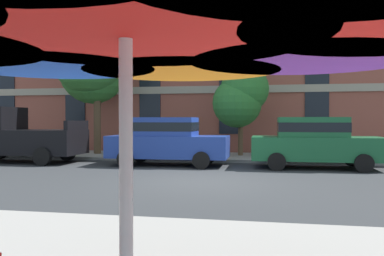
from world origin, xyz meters
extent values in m
plane|color=#2D3033|center=(0.00, 0.00, 0.00)|extent=(120.00, 120.00, 0.00)
cube|color=gray|center=(0.00, 6.80, 0.06)|extent=(56.00, 3.60, 0.12)
cube|color=#934C3D|center=(0.00, 15.00, 6.40)|extent=(36.90, 12.00, 12.80)
cube|color=#9E937F|center=(0.00, 8.96, 3.20)|extent=(36.16, 0.08, 0.36)
cube|color=#9E937F|center=(0.00, 8.96, 6.40)|extent=(36.16, 0.08, 0.36)
cube|color=black|center=(-12.30, 8.97, 6.80)|extent=(1.10, 0.06, 11.60)
cube|color=black|center=(-8.20, 8.97, 6.80)|extent=(1.10, 0.06, 11.60)
cube|color=black|center=(-4.10, 8.97, 6.80)|extent=(1.10, 0.06, 11.60)
cube|color=black|center=(0.00, 8.97, 6.80)|extent=(1.10, 0.06, 11.60)
cube|color=black|center=(4.10, 8.97, 6.80)|extent=(1.10, 0.06, 11.60)
cube|color=black|center=(-7.97, 3.70, 0.82)|extent=(5.10, 1.90, 0.96)
cube|color=black|center=(-5.50, 3.70, 1.48)|extent=(0.16, 1.75, 0.36)
cylinder|color=black|center=(-6.39, 4.65, 0.34)|extent=(0.68, 0.22, 0.68)
cylinder|color=black|center=(-6.39, 2.75, 0.34)|extent=(0.68, 0.22, 0.68)
cube|color=navy|center=(-1.84, 3.70, 0.70)|extent=(4.40, 1.76, 0.80)
cube|color=navy|center=(-1.99, 3.70, 1.44)|extent=(2.30, 1.55, 0.68)
cube|color=black|center=(-1.99, 3.70, 1.44)|extent=(2.32, 1.57, 0.32)
cylinder|color=black|center=(-0.47, 4.58, 0.30)|extent=(0.60, 0.22, 0.60)
cylinder|color=black|center=(-0.47, 2.82, 0.30)|extent=(0.60, 0.22, 0.60)
cylinder|color=black|center=(-3.20, 4.58, 0.30)|extent=(0.60, 0.22, 0.60)
cylinder|color=black|center=(-3.20, 2.82, 0.30)|extent=(0.60, 0.22, 0.60)
cube|color=#195933|center=(3.43, 3.70, 0.70)|extent=(4.40, 1.76, 0.80)
cube|color=#195933|center=(3.28, 3.70, 1.44)|extent=(2.30, 1.55, 0.68)
cube|color=black|center=(3.28, 3.70, 1.44)|extent=(2.32, 1.57, 0.32)
cylinder|color=black|center=(4.79, 4.58, 0.30)|extent=(0.60, 0.22, 0.60)
cylinder|color=black|center=(4.79, 2.82, 0.30)|extent=(0.60, 0.22, 0.60)
cylinder|color=black|center=(2.06, 4.58, 0.30)|extent=(0.60, 0.22, 0.60)
cylinder|color=black|center=(2.06, 2.82, 0.30)|extent=(0.60, 0.22, 0.60)
cylinder|color=brown|center=(-6.03, 6.85, 1.49)|extent=(0.33, 0.33, 2.98)
sphere|color=#387F33|center=(-6.35, 7.08, 4.02)|extent=(3.13, 3.13, 3.13)
sphere|color=#387F33|center=(-6.28, 6.50, 4.54)|extent=(3.38, 3.38, 3.38)
sphere|color=#387F33|center=(-6.08, 7.20, 3.90)|extent=(2.34, 2.34, 2.34)
cylinder|color=brown|center=(0.62, 7.07, 0.97)|extent=(0.22, 0.22, 1.94)
sphere|color=#2D702D|center=(0.80, 7.30, 2.86)|extent=(1.74, 1.74, 1.74)
sphere|color=#2D702D|center=(0.47, 6.83, 2.43)|extent=(2.16, 2.16, 2.16)
sphere|color=#2D702D|center=(0.80, 6.92, 3.05)|extent=(2.11, 2.11, 2.11)
sphere|color=#2D702D|center=(0.57, 6.99, 2.97)|extent=(1.52, 1.52, 1.52)
cylinder|color=silver|center=(1.06, -9.00, 1.22)|extent=(0.06, 0.06, 2.44)
cone|color=#662D9E|center=(1.90, -8.17, 2.23)|extent=(1.41, 1.41, 0.42)
cone|color=orange|center=(1.06, -7.82, 2.23)|extent=(1.41, 1.41, 0.42)
cone|color=blue|center=(0.23, -8.17, 2.23)|extent=(1.41, 1.41, 0.42)
camera|label=1|loc=(1.65, -10.64, 1.67)|focal=37.25mm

